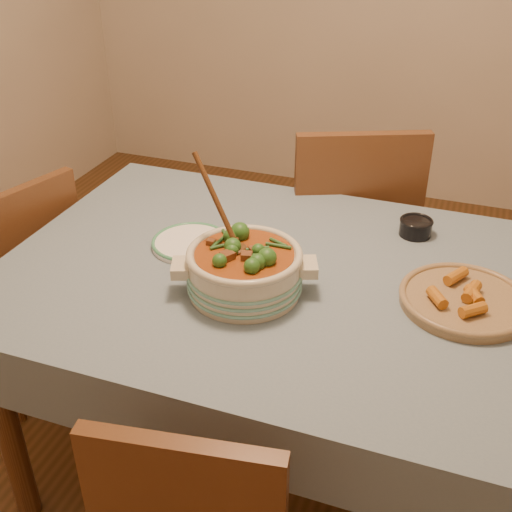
{
  "coord_description": "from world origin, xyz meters",
  "views": [
    {
      "loc": [
        0.37,
        -1.41,
        1.7
      ],
      "look_at": [
        -0.1,
        -0.1,
        0.86
      ],
      "focal_mm": 45.0,
      "sensor_mm": 36.0,
      "label": 1
    }
  ],
  "objects_px": {
    "dining_table": "(304,305)",
    "fried_plate": "(465,298)",
    "stew_casserole": "(244,267)",
    "chair_far": "(349,229)",
    "chair_left": "(21,277)",
    "white_plate": "(191,242)",
    "condiment_bowl": "(416,226)"
  },
  "relations": [
    {
      "from": "fried_plate",
      "to": "chair_far",
      "type": "xyz_separation_m",
      "value": [
        -0.43,
        0.68,
        -0.23
      ]
    },
    {
      "from": "chair_left",
      "to": "chair_far",
      "type": "bearing_deg",
      "value": 137.38
    },
    {
      "from": "white_plate",
      "to": "condiment_bowl",
      "type": "relative_size",
      "value": 2.08
    },
    {
      "from": "fried_plate",
      "to": "chair_left",
      "type": "bearing_deg",
      "value": 177.67
    },
    {
      "from": "fried_plate",
      "to": "condiment_bowl",
      "type": "bearing_deg",
      "value": 116.95
    },
    {
      "from": "chair_far",
      "to": "chair_left",
      "type": "xyz_separation_m",
      "value": [
        -1.02,
        -0.62,
        -0.06
      ]
    },
    {
      "from": "stew_casserole",
      "to": "fried_plate",
      "type": "relative_size",
      "value": 1.01
    },
    {
      "from": "stew_casserole",
      "to": "white_plate",
      "type": "bearing_deg",
      "value": 144.03
    },
    {
      "from": "dining_table",
      "to": "white_plate",
      "type": "relative_size",
      "value": 6.47
    },
    {
      "from": "fried_plate",
      "to": "chair_left",
      "type": "distance_m",
      "value": 1.48
    },
    {
      "from": "condiment_bowl",
      "to": "fried_plate",
      "type": "xyz_separation_m",
      "value": [
        0.17,
        -0.33,
        -0.01
      ]
    },
    {
      "from": "dining_table",
      "to": "fried_plate",
      "type": "height_order",
      "value": "fried_plate"
    },
    {
      "from": "white_plate",
      "to": "chair_far",
      "type": "relative_size",
      "value": 0.27
    },
    {
      "from": "dining_table",
      "to": "condiment_bowl",
      "type": "bearing_deg",
      "value": 54.21
    },
    {
      "from": "stew_casserole",
      "to": "condiment_bowl",
      "type": "relative_size",
      "value": 3.0
    },
    {
      "from": "white_plate",
      "to": "fried_plate",
      "type": "bearing_deg",
      "value": -2.89
    },
    {
      "from": "condiment_bowl",
      "to": "fried_plate",
      "type": "distance_m",
      "value": 0.37
    },
    {
      "from": "white_plate",
      "to": "stew_casserole",
      "type": "bearing_deg",
      "value": -35.97
    },
    {
      "from": "dining_table",
      "to": "fried_plate",
      "type": "distance_m",
      "value": 0.43
    },
    {
      "from": "stew_casserole",
      "to": "fried_plate",
      "type": "bearing_deg",
      "value": 13.45
    },
    {
      "from": "condiment_bowl",
      "to": "chair_far",
      "type": "height_order",
      "value": "chair_far"
    },
    {
      "from": "white_plate",
      "to": "chair_far",
      "type": "height_order",
      "value": "chair_far"
    },
    {
      "from": "dining_table",
      "to": "chair_left",
      "type": "height_order",
      "value": "chair_left"
    },
    {
      "from": "condiment_bowl",
      "to": "chair_far",
      "type": "xyz_separation_m",
      "value": [
        -0.27,
        0.35,
        -0.24
      ]
    },
    {
      "from": "condiment_bowl",
      "to": "chair_left",
      "type": "relative_size",
      "value": 0.15
    },
    {
      "from": "dining_table",
      "to": "stew_casserole",
      "type": "xyz_separation_m",
      "value": [
        -0.13,
        -0.12,
        0.17
      ]
    },
    {
      "from": "white_plate",
      "to": "condiment_bowl",
      "type": "height_order",
      "value": "condiment_bowl"
    },
    {
      "from": "dining_table",
      "to": "fried_plate",
      "type": "bearing_deg",
      "value": 1.55
    },
    {
      "from": "fried_plate",
      "to": "chair_far",
      "type": "relative_size",
      "value": 0.38
    },
    {
      "from": "fried_plate",
      "to": "chair_far",
      "type": "distance_m",
      "value": 0.84
    },
    {
      "from": "stew_casserole",
      "to": "chair_left",
      "type": "xyz_separation_m",
      "value": [
        -0.91,
        0.19,
        -0.35
      ]
    },
    {
      "from": "dining_table",
      "to": "stew_casserole",
      "type": "distance_m",
      "value": 0.24
    }
  ]
}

